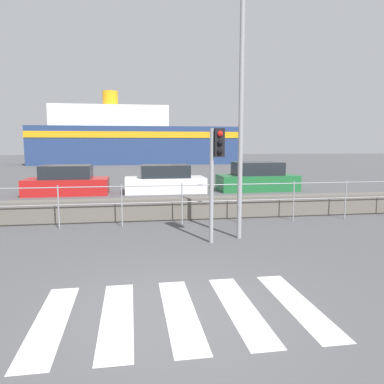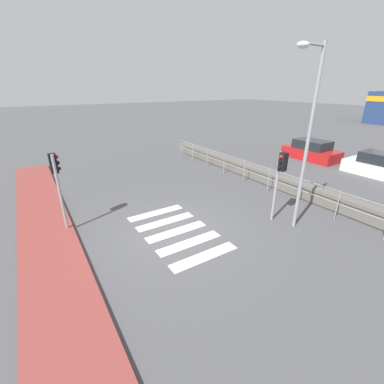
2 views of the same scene
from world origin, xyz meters
name	(u,v)px [view 1 (image 1 of 2)]	position (x,y,z in m)	size (l,w,h in m)	color
ground_plane	(176,313)	(0.00, 0.00, 0.00)	(160.00, 160.00, 0.00)	#4C4C4F
crosswalk	(180,312)	(0.06, 0.00, 0.00)	(4.05, 2.40, 0.01)	silver
seawall	(151,209)	(0.00, 6.78, 0.35)	(21.79, 0.55, 0.69)	#605B54
harbor_fence	(152,198)	(0.00, 5.90, 0.82)	(19.65, 0.04, 1.26)	gray
traffic_light_far	(216,159)	(1.43, 3.70, 2.06)	(0.34, 0.32, 2.80)	gray
streetlamp	(244,83)	(2.13, 3.81, 3.88)	(0.32, 1.26, 6.27)	gray
ferry_boat	(131,140)	(-0.58, 41.62, 2.91)	(24.06, 7.13, 8.64)	navy
parked_car_red	(67,182)	(-3.66, 13.52, 0.60)	(3.88, 1.88, 1.40)	#B21919
parked_car_white	(165,181)	(1.07, 13.52, 0.59)	(3.97, 1.84, 1.38)	silver
parked_car_green	(257,178)	(5.90, 13.52, 0.63)	(4.06, 1.83, 1.48)	#1E6633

